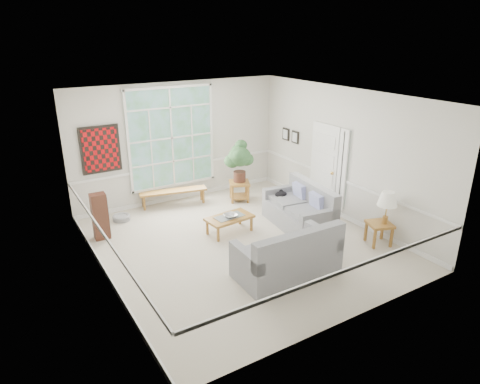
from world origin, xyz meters
The scene contains 24 objects.
floor centered at (0.00, 0.00, -0.01)m, with size 5.50×6.00×0.01m, color #BAB09E.
ceiling centered at (0.00, 0.00, 3.00)m, with size 5.50×6.00×0.02m, color white.
wall_back centered at (0.00, 3.00, 1.50)m, with size 5.50×0.02×3.00m, color silver.
wall_front centered at (0.00, -3.00, 1.50)m, with size 5.50×0.02×3.00m, color silver.
wall_left centered at (-2.75, 0.00, 1.50)m, with size 0.02×6.00×3.00m, color silver.
wall_right centered at (2.75, 0.00, 1.50)m, with size 0.02×6.00×3.00m, color silver.
window_back centered at (-0.20, 2.96, 1.65)m, with size 2.30×0.08×2.40m, color white.
entry_door centered at (2.71, 0.60, 1.05)m, with size 0.08×0.90×2.10m, color white.
door_sidelight centered at (2.71, -0.03, 1.15)m, with size 0.08×0.26×1.90m, color white.
wall_art centered at (-1.95, 2.95, 1.60)m, with size 0.90×0.06×1.10m, color maroon.
wall_frame_near centered at (2.71, 1.75, 1.55)m, with size 0.04×0.26×0.32m, color black.
wall_frame_far centered at (2.71, 2.15, 1.55)m, with size 0.04×0.26×0.32m, color black.
loveseat_right centered at (1.54, 0.04, 0.48)m, with size 0.92×1.78×0.96m, color gray.
loveseat_front centered at (0.07, -1.45, 0.50)m, with size 1.83×0.95×0.99m, color gray.
coffee_table centered at (0.05, 0.55, 0.19)m, with size 1.01×0.55×0.38m, color olive.
pewter_bowl centered at (0.05, 0.51, 0.42)m, with size 0.35×0.35×0.09m, color #A2A2A8.
window_bench centered at (-0.37, 2.65, 0.19)m, with size 1.67×0.32×0.39m, color olive.
end_table centered at (1.21, 2.05, 0.25)m, with size 0.51×0.51×0.51m, color olive.
houseplant centered at (1.23, 2.08, 1.05)m, with size 0.63×0.63×1.08m, color #2D552D, non-canonical shape.
side_table centered at (2.40, -1.50, 0.24)m, with size 0.47×0.47×0.47m, color olive.
table_lamp centered at (2.47, -1.56, 0.81)m, with size 0.39×0.39×0.68m, color white, non-canonical shape.
pet_bed centered at (-1.78, 2.43, 0.06)m, with size 0.41×0.41×0.12m, color gray.
floor_speaker centered at (-2.40, 1.73, 0.50)m, with size 0.31×0.25×1.00m, color #432318.
cat centered at (1.51, 0.68, 0.57)m, with size 0.31×0.22×0.15m, color black.
Camera 1 is at (-4.15, -6.77, 4.15)m, focal length 32.00 mm.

